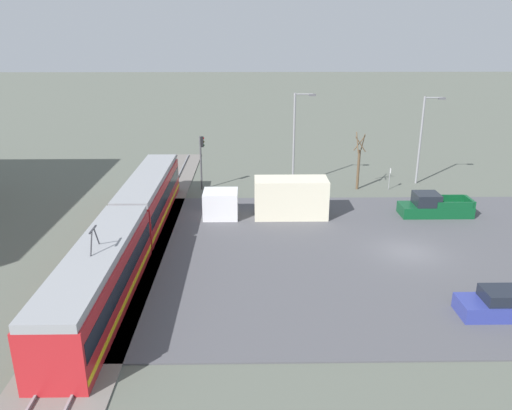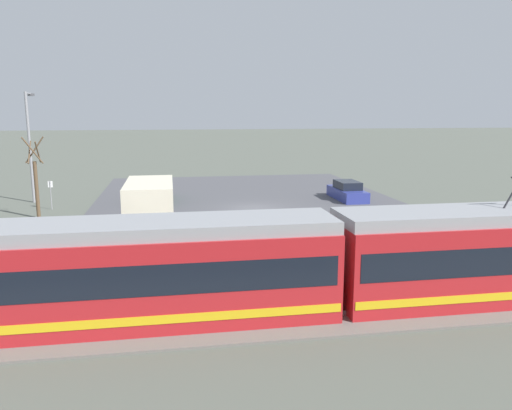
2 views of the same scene
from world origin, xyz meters
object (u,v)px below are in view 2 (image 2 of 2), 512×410
(light_rail_tram, at_px, (335,263))
(street_lamp_mid_block, at_px, (30,139))
(street_tree, at_px, (36,182))
(box_truck, at_px, (149,217))
(pickup_truck, at_px, (155,192))
(sedan_car_0, at_px, (347,192))
(no_parking_sign, at_px, (51,192))

(light_rail_tram, xyz_separation_m, street_lamp_mid_block, (15.74, -23.99, 3.05))
(street_lamp_mid_block, bearing_deg, street_tree, 105.88)
(box_truck, distance_m, street_tree, 10.96)
(box_truck, relative_size, street_lamp_mid_block, 1.16)
(light_rail_tram, xyz_separation_m, pickup_truck, (6.69, -22.25, -0.92))
(pickup_truck, relative_size, sedan_car_0, 1.16)
(pickup_truck, height_order, no_parking_sign, no_parking_sign)
(box_truck, xyz_separation_m, sedan_car_0, (-14.60, -11.03, -0.82))
(box_truck, bearing_deg, light_rail_tram, 124.37)
(box_truck, height_order, street_lamp_mid_block, street_lamp_mid_block)
(light_rail_tram, height_order, pickup_truck, light_rail_tram)
(light_rail_tram, bearing_deg, street_tree, -51.81)
(pickup_truck, distance_m, street_lamp_mid_block, 10.03)
(street_tree, xyz_separation_m, no_parking_sign, (-0.18, -2.89, -1.15))
(street_tree, distance_m, no_parking_sign, 3.11)
(street_tree, distance_m, street_lamp_mid_block, 6.90)
(light_rail_tram, relative_size, street_tree, 5.26)
(street_tree, bearing_deg, no_parking_sign, -93.53)
(street_lamp_mid_block, height_order, no_parking_sign, street_lamp_mid_block)
(street_tree, height_order, street_lamp_mid_block, street_lamp_mid_block)
(box_truck, bearing_deg, pickup_truck, -89.63)
(no_parking_sign, bearing_deg, street_tree, 86.47)
(light_rail_tram, bearing_deg, box_truck, -55.63)
(light_rail_tram, relative_size, sedan_car_0, 5.80)
(light_rail_tram, distance_m, pickup_truck, 23.25)
(box_truck, bearing_deg, sedan_car_0, -142.92)
(street_tree, xyz_separation_m, street_lamp_mid_block, (1.78, -6.24, 2.35))
(pickup_truck, xyz_separation_m, street_lamp_mid_block, (9.05, -1.74, 3.97))
(street_tree, height_order, no_parking_sign, street_tree)
(box_truck, relative_size, street_tree, 1.83)
(sedan_car_0, relative_size, no_parking_sign, 2.37)
(box_truck, xyz_separation_m, no_parking_sign, (7.17, -10.97, -0.25))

